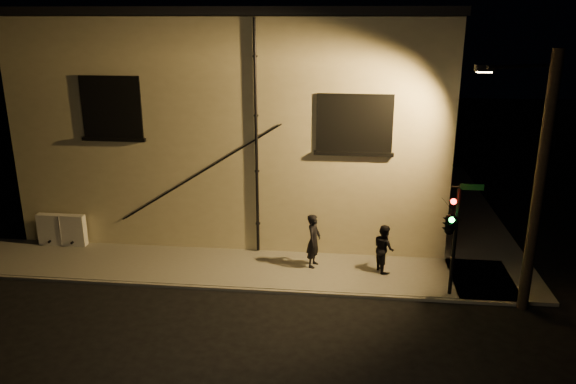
# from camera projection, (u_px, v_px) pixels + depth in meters

# --- Properties ---
(ground) EXTENTS (90.00, 90.00, 0.00)m
(ground) POSITION_uv_depth(u_px,v_px,m) (299.00, 293.00, 18.01)
(ground) COLOR black
(sidewalk) EXTENTS (21.00, 16.00, 0.12)m
(sidewalk) POSITION_uv_depth(u_px,v_px,m) (340.00, 241.00, 22.01)
(sidewalk) COLOR slate
(sidewalk) RESTS_ON ground
(building) EXTENTS (16.20, 12.23, 8.80)m
(building) POSITION_uv_depth(u_px,v_px,m) (252.00, 109.00, 25.49)
(building) COLOR beige
(building) RESTS_ON ground
(utility_cabinet) EXTENTS (1.84, 0.31, 1.21)m
(utility_cabinet) POSITION_uv_depth(u_px,v_px,m) (62.00, 230.00, 21.31)
(utility_cabinet) COLOR silver
(utility_cabinet) RESTS_ON sidewalk
(pedestrian_a) EXTENTS (0.62, 0.79, 1.91)m
(pedestrian_a) POSITION_uv_depth(u_px,v_px,m) (314.00, 241.00, 19.40)
(pedestrian_a) COLOR black
(pedestrian_a) RESTS_ON sidewalk
(pedestrian_b) EXTENTS (0.89, 0.99, 1.66)m
(pedestrian_b) POSITION_uv_depth(u_px,v_px,m) (384.00, 248.00, 19.09)
(pedestrian_b) COLOR black
(pedestrian_b) RESTS_ON sidewalk
(traffic_signal) EXTENTS (1.26, 2.13, 3.63)m
(traffic_signal) POSITION_uv_depth(u_px,v_px,m) (450.00, 222.00, 16.92)
(traffic_signal) COLOR black
(traffic_signal) RESTS_ON sidewalk
(streetlamp_pole) EXTENTS (2.05, 1.40, 7.71)m
(streetlamp_pole) POSITION_uv_depth(u_px,v_px,m) (537.00, 180.00, 15.96)
(streetlamp_pole) COLOR black
(streetlamp_pole) RESTS_ON ground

